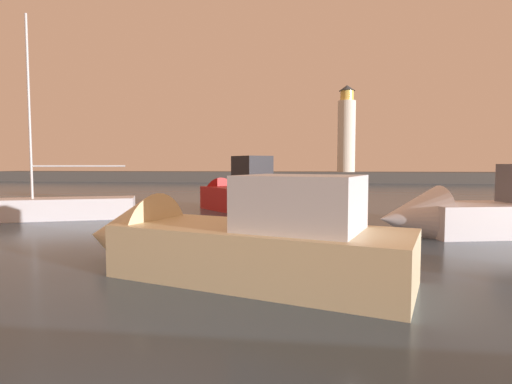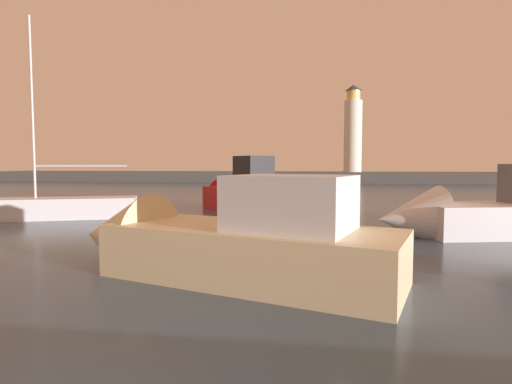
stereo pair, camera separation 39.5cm
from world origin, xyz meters
TOP-DOWN VIEW (x-y plane):
  - ground_plane at (0.00, 30.34)m, footprint 220.00×220.00m
  - breakwater at (0.00, 60.67)m, footprint 96.86×6.71m
  - lighthouse at (7.86, 60.67)m, footprint 2.63×2.63m
  - motorboat_0 at (9.08, 14.12)m, footprint 9.32×4.48m
  - motorboat_2 at (-2.04, 21.30)m, footprint 7.01×7.57m
  - motorboat_4 at (-0.02, 7.20)m, footprint 9.10×5.11m
  - sailboat_moored at (-10.34, 16.15)m, footprint 8.09×4.50m
  - mooring_buoy at (3.88, 14.66)m, footprint 0.89×0.89m

SIDE VIEW (x-z plane):
  - ground_plane at x=0.00m, z-range 0.00..0.00m
  - mooring_buoy at x=3.88m, z-range 0.00..0.89m
  - sailboat_moored at x=-10.34m, z-range -4.37..5.49m
  - breakwater at x=0.00m, z-range 0.00..1.58m
  - motorboat_4 at x=-0.02m, z-range -0.69..2.35m
  - motorboat_0 at x=9.08m, z-range -0.79..2.51m
  - motorboat_2 at x=-2.04m, z-range -0.85..2.71m
  - lighthouse at x=7.86m, z-range 1.24..14.14m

